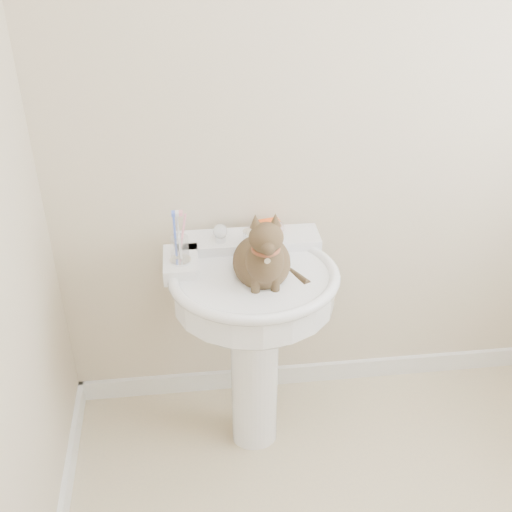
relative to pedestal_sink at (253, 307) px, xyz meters
name	(u,v)px	position (x,y,z in m)	size (l,w,h in m)	color
wall_back	(359,102)	(0.39, 0.29, 0.61)	(2.20, 0.00, 2.50)	beige
baseboard_back	(336,371)	(0.39, 0.28, -0.59)	(2.20, 0.02, 0.09)	white
pedestal_sink	(253,307)	(0.00, 0.00, 0.00)	(0.59, 0.58, 0.81)	white
faucet	(249,232)	(0.00, 0.15, 0.21)	(0.28, 0.12, 0.14)	silver
soap_bar	(268,226)	(0.08, 0.23, 0.19)	(0.09, 0.06, 0.03)	#DF4C14
toothbrush_cup	(180,249)	(-0.24, 0.05, 0.22)	(0.07, 0.07, 0.18)	silver
cat	(263,259)	(0.03, -0.03, 0.21)	(0.21, 0.26, 0.39)	#4F3F27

